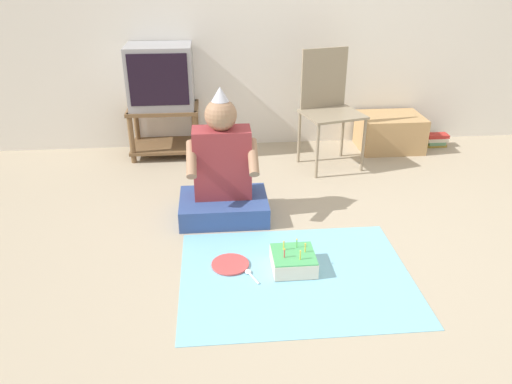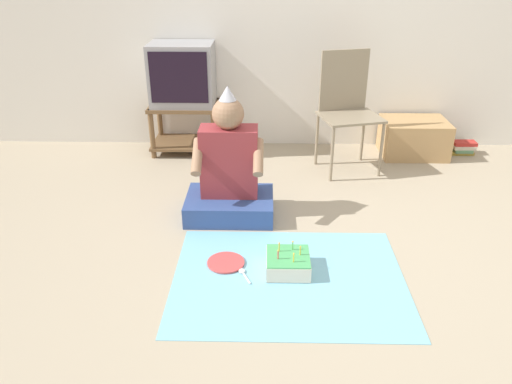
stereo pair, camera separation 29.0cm
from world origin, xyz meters
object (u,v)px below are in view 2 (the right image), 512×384
object	(u,v)px
tv	(182,74)
birthday_cake	(288,263)
folding_chair	(347,103)
person_seated	(229,175)
book_pile	(463,148)
cardboard_box_stack	(414,138)
paper_plate	(226,262)

from	to	relation	value
tv	birthday_cake	size ratio (longest dim) A/B	2.18
folding_chair	person_seated	xyz separation A→B (m)	(-0.87, -0.85, -0.25)
book_pile	person_seated	bearing A→B (deg)	-149.75
cardboard_box_stack	person_seated	distance (m)	1.89
folding_chair	book_pile	size ratio (longest dim) A/B	4.36
tv	birthday_cake	bearing A→B (deg)	-65.60
book_pile	folding_chair	bearing A→B (deg)	-164.71
birthday_cake	tv	bearing A→B (deg)	114.40
cardboard_box_stack	paper_plate	distance (m)	2.30
birthday_cake	paper_plate	xyz separation A→B (m)	(-0.35, 0.06, -0.04)
tv	folding_chair	distance (m)	1.38
cardboard_box_stack	book_pile	distance (m)	0.46
folding_chair	person_seated	world-z (taller)	folding_chair
tv	book_pile	world-z (taller)	tv
birthday_cake	paper_plate	bearing A→B (deg)	170.44
tv	person_seated	xyz separation A→B (m)	(0.46, -1.16, -0.40)
tv	folding_chair	xyz separation A→B (m)	(1.34, -0.32, -0.15)
cardboard_box_stack	paper_plate	bearing A→B (deg)	-130.85
tv	paper_plate	xyz separation A→B (m)	(0.48, -1.78, -0.67)
book_pile	paper_plate	xyz separation A→B (m)	(-1.95, -1.76, -0.05)
tv	folding_chair	size ratio (longest dim) A/B	0.56
folding_chair	birthday_cake	bearing A→B (deg)	-108.37
cardboard_box_stack	paper_plate	size ratio (longest dim) A/B	2.54
book_pile	person_seated	xyz separation A→B (m)	(-1.97, -1.15, 0.23)
folding_chair	cardboard_box_stack	world-z (taller)	folding_chair
book_pile	tv	bearing A→B (deg)	179.58
book_pile	cardboard_box_stack	bearing A→B (deg)	-177.20
folding_chair	cardboard_box_stack	distance (m)	0.80
cardboard_box_stack	book_pile	size ratio (longest dim) A/B	2.55
cardboard_box_stack	person_seated	world-z (taller)	person_seated
person_seated	book_pile	bearing A→B (deg)	30.25
book_pile	person_seated	distance (m)	2.29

